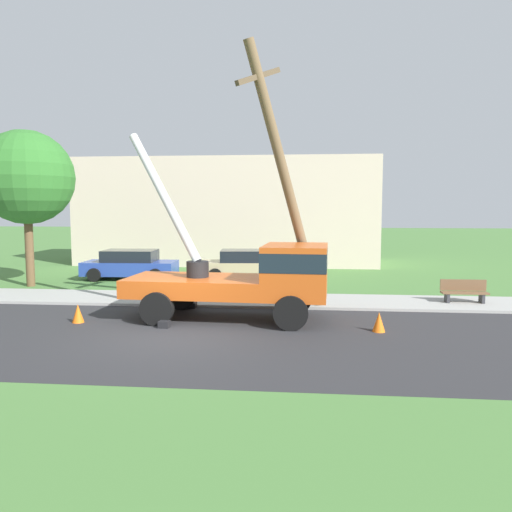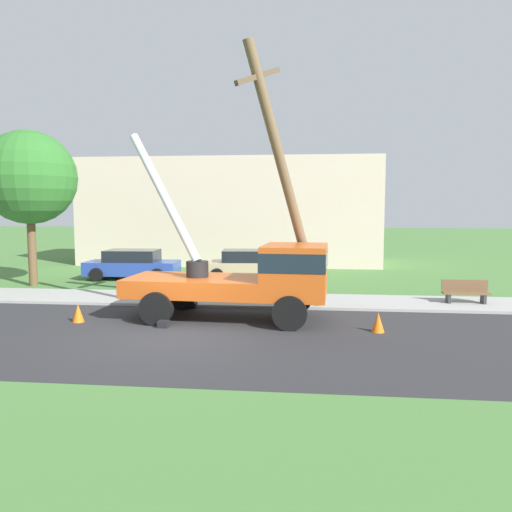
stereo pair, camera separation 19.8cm
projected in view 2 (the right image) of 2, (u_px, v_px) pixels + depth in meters
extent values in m
plane|color=#477538|center=(236.00, 276.00, 25.66)|extent=(120.00, 120.00, 0.00)
cube|color=#2B2B2D|center=(171.00, 336.00, 13.79)|extent=(80.00, 7.77, 0.01)
cube|color=#9E9E99|center=(210.00, 299.00, 18.98)|extent=(80.00, 2.74, 0.10)
cube|color=#C65119|center=(197.00, 286.00, 15.98)|extent=(4.42, 2.63, 0.55)
cube|color=#C65119|center=(295.00, 271.00, 15.42)|extent=(2.03, 2.50, 1.60)
cube|color=#19232D|center=(295.00, 260.00, 15.39)|extent=(2.05, 2.52, 0.56)
cylinder|color=black|center=(197.00, 269.00, 15.92)|extent=(0.70, 0.70, 0.50)
cylinder|color=silver|center=(164.00, 196.00, 16.54)|extent=(2.82, 1.79, 4.26)
cube|color=black|center=(164.00, 324.00, 14.74)|extent=(0.32, 0.32, 0.20)
cube|color=black|center=(192.00, 305.00, 17.59)|extent=(0.32, 0.32, 0.20)
cylinder|color=black|center=(290.00, 313.00, 14.35)|extent=(1.00, 0.30, 1.00)
cylinder|color=black|center=(297.00, 298.00, 16.71)|extent=(1.00, 0.30, 1.00)
cylinder|color=black|center=(156.00, 309.00, 15.00)|extent=(1.00, 0.30, 1.00)
cylinder|color=black|center=(181.00, 295.00, 17.35)|extent=(1.00, 0.30, 1.00)
cylinder|color=brown|center=(287.00, 186.00, 16.15)|extent=(2.64, 2.93, 8.48)
cube|color=brown|center=(258.00, 76.00, 14.99)|extent=(1.27, 1.40, 0.82)
cone|color=orange|center=(378.00, 322.00, 14.17)|extent=(0.36, 0.36, 0.56)
cone|color=orange|center=(78.00, 313.00, 15.41)|extent=(0.36, 0.36, 0.56)
cone|color=orange|center=(299.00, 305.00, 16.66)|extent=(0.36, 0.36, 0.56)
cube|color=#263F99|center=(133.00, 268.00, 24.57)|extent=(4.47, 1.98, 0.65)
cube|color=black|center=(132.00, 255.00, 24.51)|extent=(2.53, 1.76, 0.55)
cylinder|color=black|center=(157.00, 275.00, 23.60)|extent=(0.64, 0.22, 0.64)
cylinder|color=black|center=(167.00, 270.00, 25.39)|extent=(0.64, 0.22, 0.64)
cylinder|color=black|center=(97.00, 275.00, 23.80)|extent=(0.64, 0.22, 0.64)
cylinder|color=black|center=(110.00, 270.00, 25.58)|extent=(0.64, 0.22, 0.64)
cube|color=tan|center=(249.00, 268.00, 24.48)|extent=(4.54, 2.19, 0.65)
cube|color=black|center=(248.00, 256.00, 24.42)|extent=(2.60, 1.87, 0.55)
cylinder|color=black|center=(279.00, 275.00, 23.58)|extent=(0.64, 0.22, 0.64)
cylinder|color=black|center=(278.00, 270.00, 25.37)|extent=(0.64, 0.22, 0.64)
cylinder|color=black|center=(217.00, 275.00, 23.64)|extent=(0.64, 0.22, 0.64)
cylinder|color=black|center=(220.00, 270.00, 25.43)|extent=(0.64, 0.22, 0.64)
cube|color=brown|center=(466.00, 293.00, 17.93)|extent=(1.60, 0.44, 0.06)
cube|color=brown|center=(465.00, 285.00, 18.10)|extent=(1.60, 0.06, 0.40)
cube|color=#333338|center=(448.00, 299.00, 18.02)|extent=(0.10, 0.40, 0.45)
cube|color=#333338|center=(483.00, 300.00, 17.89)|extent=(0.10, 0.40, 0.45)
cylinder|color=brown|center=(32.00, 236.00, 22.32)|extent=(0.36, 0.36, 4.46)
sphere|color=#2D6B28|center=(29.00, 177.00, 22.07)|extent=(4.08, 4.08, 4.08)
cube|color=beige|center=(232.00, 212.00, 31.86)|extent=(18.00, 6.00, 6.40)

